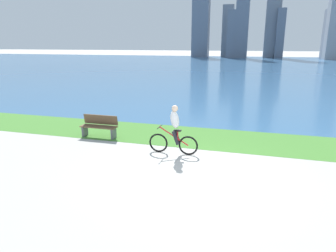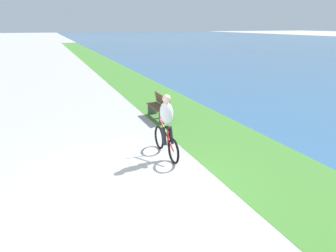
{
  "view_description": "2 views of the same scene",
  "coord_description": "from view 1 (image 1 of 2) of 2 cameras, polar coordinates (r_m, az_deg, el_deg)",
  "views": [
    {
      "loc": [
        1.29,
        -8.11,
        3.72
      ],
      "look_at": [
        -1.33,
        1.08,
        1.1
      ],
      "focal_mm": 32.38,
      "sensor_mm": 36.0,
      "label": 1
    },
    {
      "loc": [
        5.94,
        -1.3,
        3.42
      ],
      "look_at": [
        -1.04,
        1.48,
        0.92
      ],
      "focal_mm": 32.66,
      "sensor_mm": 36.0,
      "label": 2
    }
  ],
  "objects": [
    {
      "name": "cyclist_lead",
      "position": [
        10.35,
        1.18,
        -0.81
      ],
      "size": [
        1.75,
        0.52,
        1.72
      ],
      "color": "black",
      "rests_on": "ground"
    },
    {
      "name": "ground_plane",
      "position": [
        9.02,
        6.35,
        -9.14
      ],
      "size": [
        300.0,
        300.0,
        0.0
      ],
      "primitive_type": "plane",
      "color": "#B2AFA8"
    },
    {
      "name": "grass_strip_bayside",
      "position": [
        12.37,
        9.2,
        -2.37
      ],
      "size": [
        120.0,
        2.92,
        0.01
      ],
      "primitive_type": "cube",
      "color": "#478433",
      "rests_on": "ground"
    },
    {
      "name": "bay_water_surface",
      "position": [
        52.65,
        14.76,
        10.8
      ],
      "size": [
        300.0,
        78.64,
        0.0
      ],
      "primitive_type": "cube",
      "color": "#386693",
      "rests_on": "ground"
    },
    {
      "name": "bench_near_path",
      "position": [
        12.65,
        -12.79,
        -0.04
      ],
      "size": [
        1.5,
        0.47,
        0.9
      ],
      "color": "brown",
      "rests_on": "ground"
    },
    {
      "name": "city_skyline_far_shore",
      "position": [
        84.28,
        18.01,
        18.22
      ],
      "size": [
        36.44,
        9.27,
        24.16
      ],
      "color": "slate",
      "rests_on": "ground"
    }
  ]
}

